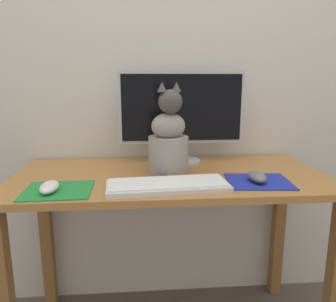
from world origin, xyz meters
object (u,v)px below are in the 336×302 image
at_px(monitor, 182,113).
at_px(keyboard, 168,185).
at_px(computer_mouse_left, 49,187).
at_px(cat, 168,140).
at_px(computer_mouse_right, 257,177).

bearing_deg(monitor, keyboard, -104.09).
bearing_deg(keyboard, computer_mouse_left, 177.45).
height_order(monitor, cat, monitor).
bearing_deg(computer_mouse_right, cat, 154.38).
relative_size(computer_mouse_left, computer_mouse_right, 1.01).
distance_m(keyboard, computer_mouse_left, 0.38).
height_order(computer_mouse_left, computer_mouse_right, computer_mouse_right).
xyz_separation_m(monitor, cat, (-0.07, -0.18, -0.09)).
height_order(keyboard, computer_mouse_left, computer_mouse_left).
bearing_deg(computer_mouse_right, keyboard, -173.33).
bearing_deg(monitor, computer_mouse_right, -54.27).
bearing_deg(computer_mouse_left, cat, 25.88).
bearing_deg(cat, keyboard, -108.28).
xyz_separation_m(monitor, keyboard, (-0.09, -0.36, -0.21)).
bearing_deg(computer_mouse_left, computer_mouse_right, 4.00).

